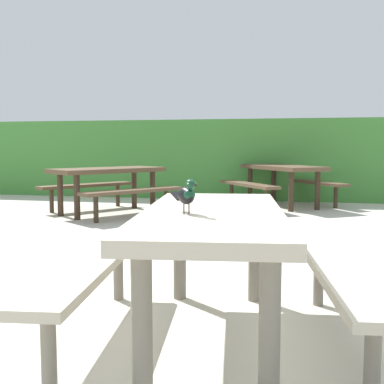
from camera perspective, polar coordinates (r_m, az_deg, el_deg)
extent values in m
plane|color=beige|center=(2.62, 6.83, -19.14)|extent=(60.00, 60.00, 0.00)
cube|color=#428438|center=(10.68, 11.06, 3.94)|extent=(28.00, 2.27, 1.63)
cube|color=#B2A893|center=(2.64, 2.51, -2.88)|extent=(0.98, 1.88, 0.07)
cylinder|color=slate|center=(2.09, -6.02, -15.71)|extent=(0.09, 0.09, 0.67)
cylinder|color=slate|center=(2.06, 9.26, -16.07)|extent=(0.09, 0.09, 0.67)
cylinder|color=slate|center=(3.42, -1.48, -7.25)|extent=(0.09, 0.09, 0.67)
cylinder|color=slate|center=(3.40, 7.52, -7.36)|extent=(0.09, 0.09, 0.67)
cube|color=#B2A893|center=(2.82, -12.04, -8.47)|extent=(0.49, 1.73, 0.05)
cylinder|color=slate|center=(2.32, -16.80, -17.50)|extent=(0.07, 0.07, 0.39)
cylinder|color=slate|center=(3.47, -8.82, -9.50)|extent=(0.07, 0.07, 0.39)
cube|color=#B2A893|center=(2.76, 17.32, -8.90)|extent=(0.49, 1.73, 0.05)
cylinder|color=slate|center=(2.24, 20.80, -18.39)|extent=(0.07, 0.07, 0.39)
cylinder|color=slate|center=(3.43, 14.92, -9.83)|extent=(0.07, 0.07, 0.39)
ellipsoid|color=black|center=(2.47, -0.73, -0.43)|extent=(0.15, 0.16, 0.09)
ellipsoid|color=#0F3823|center=(2.43, -0.34, -0.37)|extent=(0.09, 0.09, 0.06)
sphere|color=#0F3823|center=(2.41, -0.15, 0.93)|extent=(0.05, 0.05, 0.05)
sphere|color=#EAE08C|center=(2.40, 0.38, 1.05)|extent=(0.01, 0.01, 0.01)
sphere|color=#EAE08C|center=(2.39, -0.46, 1.02)|extent=(0.01, 0.01, 0.01)
cone|color=black|center=(2.37, 0.26, 0.86)|extent=(0.03, 0.03, 0.02)
cube|color=black|center=(2.58, -1.82, -0.48)|extent=(0.09, 0.10, 0.04)
cylinder|color=#47423D|center=(2.47, -0.37, -2.00)|extent=(0.01, 0.01, 0.05)
cylinder|color=#47423D|center=(2.46, -0.96, -2.04)|extent=(0.01, 0.01, 0.05)
cube|color=brown|center=(7.79, -10.07, 2.60)|extent=(1.67, 1.90, 0.07)
cylinder|color=#382B1D|center=(7.99, -4.74, 0.08)|extent=(0.09, 0.09, 0.67)
cylinder|color=#382B1D|center=(8.42, -6.94, 0.33)|extent=(0.09, 0.09, 0.67)
cylinder|color=#382B1D|center=(7.23, -13.62, -0.63)|extent=(0.09, 0.09, 0.67)
cylinder|color=#382B1D|center=(7.70, -15.51, -0.31)|extent=(0.09, 0.09, 0.67)
cube|color=brown|center=(7.23, -7.09, 0.11)|extent=(1.23, 1.55, 0.05)
cylinder|color=#382B1D|center=(7.63, -3.12, -1.23)|extent=(0.07, 0.07, 0.39)
cylinder|color=#382B1D|center=(6.91, -11.43, -2.04)|extent=(0.07, 0.07, 0.39)
cube|color=brown|center=(8.41, -12.57, 0.78)|extent=(1.23, 1.55, 0.05)
cylinder|color=#382B1D|center=(8.76, -8.89, -0.41)|extent=(0.07, 0.07, 0.39)
cylinder|color=#382B1D|center=(8.13, -16.47, -1.03)|extent=(0.07, 0.07, 0.39)
cube|color=brown|center=(8.81, 10.73, 2.91)|extent=(1.64, 1.92, 0.07)
cylinder|color=#382B1D|center=(8.10, 11.79, 0.05)|extent=(0.09, 0.09, 0.67)
cylinder|color=#382B1D|center=(8.41, 14.80, 0.18)|extent=(0.09, 0.09, 0.67)
cylinder|color=#382B1D|center=(9.30, 6.97, 0.82)|extent=(0.09, 0.09, 0.67)
cylinder|color=#382B1D|center=(9.56, 9.76, 0.91)|extent=(0.09, 0.09, 0.67)
cube|color=brown|center=(8.47, 6.71, 0.91)|extent=(1.19, 1.57, 0.05)
cylinder|color=#382B1D|center=(7.93, 8.92, -1.03)|extent=(0.07, 0.07, 0.39)
cylinder|color=#382B1D|center=(9.05, 4.74, -0.18)|extent=(0.07, 0.07, 0.39)
cube|color=brown|center=(9.22, 14.36, 1.15)|extent=(1.19, 1.57, 0.05)
cylinder|color=#382B1D|center=(8.73, 16.82, -0.60)|extent=(0.07, 0.07, 0.39)
cylinder|color=#382B1D|center=(9.76, 12.10, 0.13)|extent=(0.07, 0.07, 0.39)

